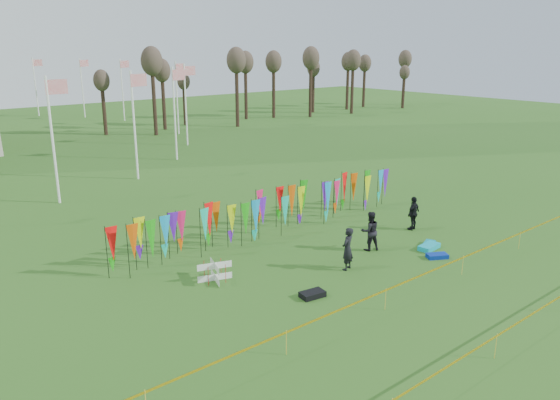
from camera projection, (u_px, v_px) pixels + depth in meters
ground at (381, 280)px, 23.63m from camera, size 160.00×160.00×0.00m
banner_row at (274, 207)px, 29.13m from camera, size 18.64×0.64×2.34m
caution_tape_near at (415, 279)px, 21.84m from camera, size 26.00×0.02×0.90m
caution_tape_far at (523, 321)px, 18.53m from camera, size 26.00×0.02×0.90m
tree_line at (288, 72)px, 74.13m from camera, size 53.92×1.92×7.84m
box_kite at (215, 272)px, 23.39m from camera, size 0.77×0.77×0.86m
person_left at (347, 249)px, 24.44m from camera, size 0.85×0.73×1.98m
person_mid at (370, 231)px, 26.77m from camera, size 1.12×0.92×1.98m
person_right at (413, 213)px, 29.76m from camera, size 1.19×0.80×1.88m
kite_bag_turquoise at (429, 247)px, 27.11m from camera, size 1.27×0.74×0.24m
kite_bag_blue at (437, 256)px, 25.99m from camera, size 1.10×0.92×0.20m
kite_bag_black at (312, 294)px, 21.98m from camera, size 1.07×0.72×0.23m
kite_bag_teal at (429, 244)px, 27.52m from camera, size 1.11×0.83×0.19m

